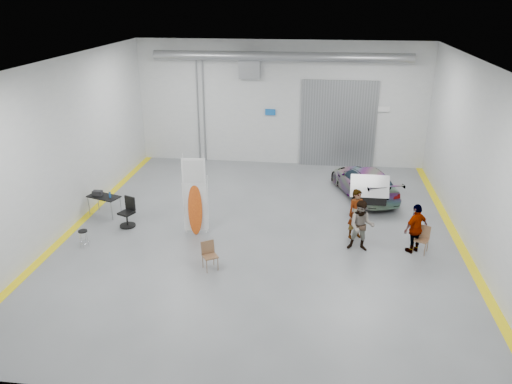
# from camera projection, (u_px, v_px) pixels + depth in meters

# --- Properties ---
(ground) EXTENTS (16.00, 16.00, 0.00)m
(ground) POSITION_uv_depth(u_px,v_px,m) (261.00, 233.00, 17.87)
(ground) COLOR slate
(ground) RESTS_ON ground
(room_shell) EXTENTS (14.02, 16.18, 6.01)m
(room_shell) POSITION_uv_depth(u_px,v_px,m) (275.00, 108.00, 18.36)
(room_shell) COLOR silver
(room_shell) RESTS_ON ground
(sedan_car) EXTENTS (3.02, 4.62, 1.24)m
(sedan_car) POSITION_uv_depth(u_px,v_px,m) (364.00, 182.00, 20.96)
(sedan_car) COLOR white
(sedan_car) RESTS_ON ground
(person_a) EXTENTS (0.78, 0.67, 1.80)m
(person_a) POSITION_uv_depth(u_px,v_px,m) (356.00, 214.00, 17.24)
(person_a) COLOR #977652
(person_a) RESTS_ON ground
(person_b) EXTENTS (0.92, 0.74, 1.76)m
(person_b) POSITION_uv_depth(u_px,v_px,m) (361.00, 226.00, 16.41)
(person_b) COLOR slate
(person_b) RESTS_ON ground
(person_c) EXTENTS (1.03, 0.93, 1.71)m
(person_c) POSITION_uv_depth(u_px,v_px,m) (416.00, 228.00, 16.30)
(person_c) COLOR #A15E35
(person_c) RESTS_ON ground
(surfboard_display) EXTENTS (0.84, 0.30, 2.99)m
(surfboard_display) POSITION_uv_depth(u_px,v_px,m) (194.00, 202.00, 17.42)
(surfboard_display) COLOR white
(surfboard_display) RESTS_ON ground
(folding_chair_near) EXTENTS (0.58, 0.63, 0.89)m
(folding_chair_near) POSITION_uv_depth(u_px,v_px,m) (210.00, 261.00, 15.47)
(folding_chair_near) COLOR brown
(folding_chair_near) RESTS_ON ground
(folding_chair_far) EXTENTS (0.56, 0.60, 0.91)m
(folding_chair_far) POSITION_uv_depth(u_px,v_px,m) (421.00, 245.00, 16.47)
(folding_chair_far) COLOR brown
(folding_chair_far) RESTS_ON ground
(shop_stool) EXTENTS (0.32, 0.32, 0.62)m
(shop_stool) POSITION_uv_depth(u_px,v_px,m) (84.00, 239.00, 16.79)
(shop_stool) COLOR black
(shop_stool) RESTS_ON ground
(work_table) EXTENTS (1.36, 0.97, 1.01)m
(work_table) POSITION_uv_depth(u_px,v_px,m) (102.00, 196.00, 19.09)
(work_table) COLOR gray
(work_table) RESTS_ON ground
(office_chair) EXTENTS (0.63, 0.66, 1.10)m
(office_chair) POSITION_uv_depth(u_px,v_px,m) (127.00, 214.00, 18.28)
(office_chair) COLOR black
(office_chair) RESTS_ON ground
(trunk_lid) EXTENTS (1.45, 0.88, 0.04)m
(trunk_lid) POSITION_uv_depth(u_px,v_px,m) (369.00, 183.00, 18.97)
(trunk_lid) COLOR silver
(trunk_lid) RESTS_ON sedan_car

